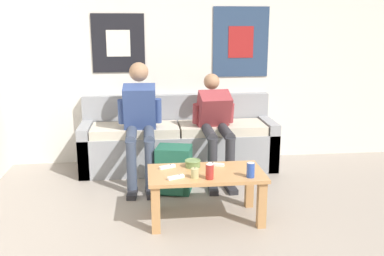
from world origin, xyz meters
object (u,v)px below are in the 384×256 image
at_px(game_controller_near_right, 176,177).
at_px(game_controller_far_center, 216,164).
at_px(couch, 179,142).
at_px(coffee_table, 206,181).
at_px(pillar_candle, 195,173).
at_px(backpack, 174,171).
at_px(ceramic_bowl, 193,163).
at_px(game_controller_near_left, 167,167).
at_px(drink_can_blue, 251,170).
at_px(person_seated_adult, 140,118).
at_px(drink_can_red, 210,172).
at_px(person_seated_teen, 215,122).

height_order(game_controller_near_right, game_controller_far_center, same).
bearing_deg(couch, game_controller_near_right, -95.42).
relative_size(coffee_table, pillar_candle, 10.62).
bearing_deg(couch, backpack, -98.19).
relative_size(pillar_candle, game_controller_far_center, 0.63).
height_order(ceramic_bowl, game_controller_near_left, ceramic_bowl).
height_order(coffee_table, game_controller_near_right, game_controller_near_right).
relative_size(coffee_table, drink_can_blue, 7.89).
height_order(coffee_table, game_controller_far_center, game_controller_far_center).
bearing_deg(game_controller_far_center, pillar_candle, -128.26).
bearing_deg(person_seated_adult, game_controller_far_center, -53.20).
height_order(ceramic_bowl, pillar_candle, pillar_candle).
relative_size(pillar_candle, game_controller_near_left, 0.63).
xyz_separation_m(drink_can_red, game_controller_far_center, (0.11, 0.32, -0.05)).
bearing_deg(backpack, drink_can_red, -74.00).
height_order(couch, drink_can_red, couch).
bearing_deg(coffee_table, game_controller_near_right, -153.06).
relative_size(person_seated_adult, game_controller_near_left, 8.55).
distance_m(couch, drink_can_blue, 1.64).
xyz_separation_m(coffee_table, game_controller_near_left, (-0.32, 0.13, 0.10)).
bearing_deg(person_seated_adult, pillar_candle, -69.24).
relative_size(coffee_table, backpack, 2.10).
relative_size(backpack, ceramic_bowl, 3.31).
xyz_separation_m(ceramic_bowl, game_controller_far_center, (0.21, 0.01, -0.02)).
bearing_deg(couch, person_seated_adult, -140.36).
relative_size(drink_can_blue, game_controller_near_right, 0.85).
height_order(backpack, ceramic_bowl, ceramic_bowl).
height_order(pillar_candle, game_controller_far_center, pillar_candle).
height_order(drink_can_red, game_controller_far_center, drink_can_red).
bearing_deg(drink_can_red, backpack, 106.00).
xyz_separation_m(person_seated_adult, drink_can_red, (0.56, -1.21, -0.20)).
xyz_separation_m(person_seated_teen, game_controller_near_right, (-0.52, -1.18, -0.18)).
bearing_deg(ceramic_bowl, coffee_table, -55.89).
bearing_deg(pillar_candle, drink_can_red, -17.50).
xyz_separation_m(person_seated_adult, person_seated_teen, (0.81, 0.01, -0.07)).
relative_size(coffee_table, drink_can_red, 7.89).
distance_m(couch, ceramic_bowl, 1.27).
relative_size(coffee_table, person_seated_teen, 0.89).
xyz_separation_m(couch, pillar_candle, (0.01, -1.53, 0.17)).
distance_m(backpack, drink_can_red, 0.89).
distance_m(pillar_candle, game_controller_near_right, 0.16).
xyz_separation_m(person_seated_adult, game_controller_near_right, (0.29, -1.17, -0.25)).
xyz_separation_m(couch, person_seated_adult, (-0.43, -0.36, 0.39)).
xyz_separation_m(game_controller_near_left, game_controller_near_right, (0.05, -0.27, 0.00)).
bearing_deg(coffee_table, person_seated_teen, 76.43).
bearing_deg(game_controller_far_center, backpack, 124.42).
relative_size(backpack, game_controller_near_right, 3.21).
xyz_separation_m(couch, ceramic_bowl, (0.02, -1.26, 0.16)).
distance_m(coffee_table, drink_can_red, 0.23).
xyz_separation_m(backpack, game_controller_near_right, (-0.04, -0.78, 0.22)).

